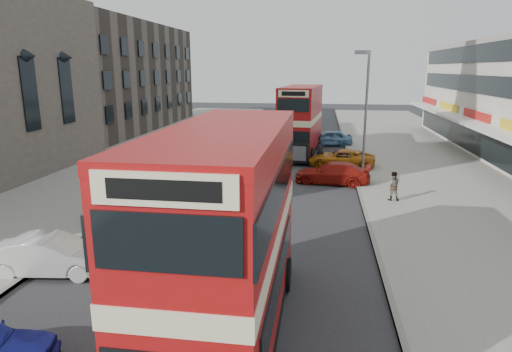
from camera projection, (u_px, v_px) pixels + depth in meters
The scene contains 17 objects.
ground at pixel (184, 317), 12.82m from camera, with size 160.00×160.00×0.00m, color #28282B.
road_surface at pixel (267, 167), 32.03m from camera, with size 12.00×90.00×0.01m, color #28282B.
pavement_right at pixel (440, 172), 30.31m from camera, with size 12.00×90.00×0.15m, color gray.
pavement_left at pixel (112, 161), 33.71m from camera, with size 12.00×90.00×0.15m, color gray.
kerb_left at pixel (186, 164), 32.87m from camera, with size 0.20×90.00×0.16m, color gray.
kerb_right at pixel (352, 169), 31.15m from camera, with size 0.20×90.00×0.16m, color gray.
brick_terrace at pixel (98, 77), 51.00m from camera, with size 14.00×28.00×12.00m, color #66594C.
street_lamp at pixel (365, 104), 28.04m from camera, with size 1.00×0.20×8.12m.
bus_main at pixel (227, 236), 11.19m from camera, with size 2.75×9.95×5.48m.
bus_second at pixel (301, 120), 36.81m from camera, with size 3.47×10.01×5.40m.
coach at pixel (167, 172), 23.43m from camera, with size 2.87×10.59×2.80m.
car_left_front at pixel (51, 255), 15.33m from camera, with size 1.47×4.22×1.39m, color silver.
car_right_a at pixel (332, 173), 27.42m from camera, with size 1.89×4.65×1.35m, color #9D180F.
car_right_b at pixel (341, 159), 31.84m from camera, with size 2.21×4.79×1.33m, color #C06A13.
car_right_c at pixel (329, 138), 40.82m from camera, with size 1.73×4.29×1.46m, color #5C90B9.
pedestrian_near at pixel (393, 186), 23.44m from camera, with size 0.59×0.40×1.59m, color gray.
cyclist at pixel (320, 157), 32.64m from camera, with size 0.72×1.61×1.88m.
Camera 1 is at (3.76, -11.03, 7.05)m, focal length 30.86 mm.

